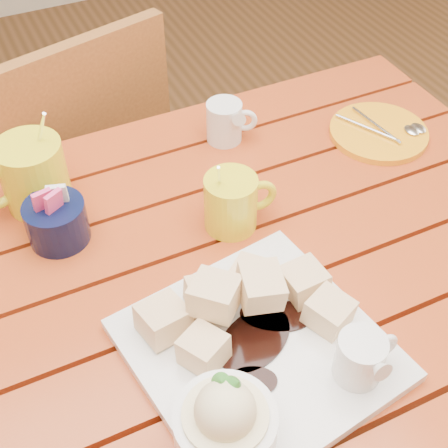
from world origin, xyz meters
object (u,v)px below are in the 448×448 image
dessert_plate (252,358)px  orange_saucer (379,132)px  table (197,327)px  chair_far (68,184)px  coffee_mug_right (232,202)px  coffee_mug_left (32,175)px

dessert_plate → orange_saucer: 0.54m
dessert_plate → orange_saucer: bearing=37.8°
table → chair_far: 0.61m
table → coffee_mug_right: (0.10, 0.08, 0.15)m
coffee_mug_left → chair_far: 0.47m
coffee_mug_right → chair_far: (-0.16, 0.50, -0.30)m
orange_saucer → chair_far: bearing=140.1°
orange_saucer → dessert_plate: bearing=-142.2°
table → coffee_mug_left: coffee_mug_left is taller
chair_far → coffee_mug_right: bearing=93.1°
orange_saucer → chair_far: size_ratio=0.20×
table → orange_saucer: bearing=21.3°
dessert_plate → chair_far: size_ratio=0.38×
table → dessert_plate: size_ratio=3.62×
coffee_mug_right → table: bearing=-134.5°
table → dessert_plate: 0.22m
dessert_plate → orange_saucer: dessert_plate is taller
table → coffee_mug_right: bearing=39.5°
table → coffee_mug_left: bearing=121.5°
dessert_plate → chair_far: chair_far is taller
coffee_mug_right → orange_saucer: bearing=20.6°
table → orange_saucer: (0.43, 0.17, 0.11)m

